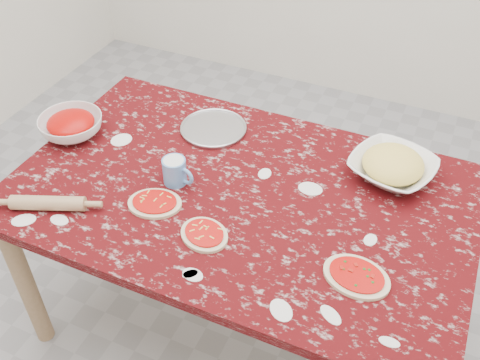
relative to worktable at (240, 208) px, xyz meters
name	(u,v)px	position (x,y,z in m)	size (l,w,h in m)	color
ground	(240,317)	(0.00, 0.00, -0.67)	(4.00, 4.00, 0.00)	gray
worktable	(240,208)	(0.00, 0.00, 0.00)	(1.60, 1.00, 0.75)	#400709
pizza_tray	(213,129)	(-0.25, 0.29, 0.09)	(0.26, 0.26, 0.01)	#B2B2B7
sauce_bowl	(71,126)	(-0.74, 0.04, 0.12)	(0.25, 0.25, 0.08)	white
cheese_bowl	(392,168)	(0.46, 0.29, 0.12)	(0.29, 0.29, 0.07)	white
flour_mug	(175,171)	(-0.23, -0.05, 0.13)	(0.12, 0.08, 0.10)	#5C8FCF
pizza_left	(155,203)	(-0.23, -0.18, 0.09)	(0.22, 0.19, 0.02)	beige
pizza_mid	(204,234)	(-0.02, -0.24, 0.09)	(0.20, 0.19, 0.02)	beige
pizza_right	(356,276)	(0.47, -0.21, 0.09)	(0.22, 0.18, 0.02)	beige
rolling_pin	(48,203)	(-0.55, -0.34, 0.11)	(0.05, 0.05, 0.25)	tan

